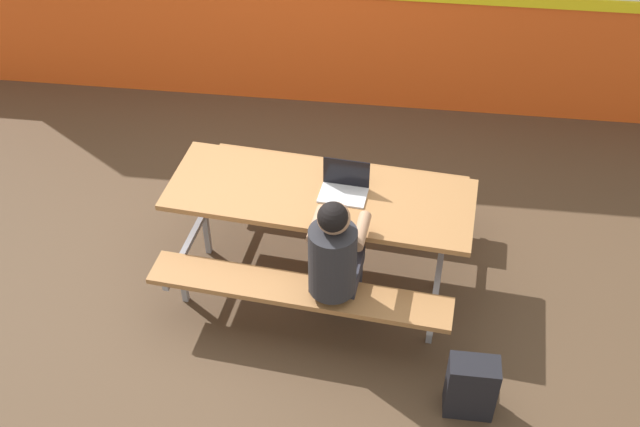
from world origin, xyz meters
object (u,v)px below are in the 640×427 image
at_px(picnic_table_main, 320,211).
at_px(laptop_silver, 344,187).
at_px(student_nearer, 335,257).
at_px(backpack_dark, 471,386).

xyz_separation_m(picnic_table_main, laptop_silver, (0.16, 0.02, 0.21)).
relative_size(picnic_table_main, student_nearer, 1.79).
distance_m(student_nearer, laptop_silver, 0.60).
distance_m(picnic_table_main, backpack_dark, 1.56).
xyz_separation_m(picnic_table_main, student_nearer, (0.17, -0.58, 0.13)).
height_order(student_nearer, backpack_dark, student_nearer).
bearing_deg(picnic_table_main, backpack_dark, -45.82).
height_order(picnic_table_main, laptop_silver, laptop_silver).
relative_size(student_nearer, laptop_silver, 3.56).
xyz_separation_m(picnic_table_main, backpack_dark, (1.06, -1.09, -0.36)).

